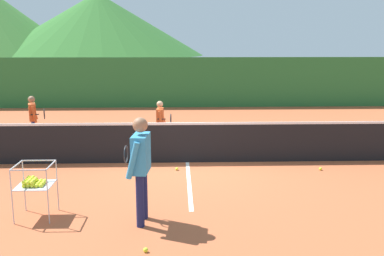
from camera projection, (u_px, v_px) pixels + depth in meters
name	position (u px, v px, depth m)	size (l,w,h in m)	color
ground_plane	(187.00, 162.00, 10.43)	(120.00, 120.00, 0.00)	#B25633
line_baseline_far	(184.00, 123.00, 15.31)	(11.42, 0.08, 0.01)	white
line_service_center	(187.00, 162.00, 10.43)	(0.08, 6.12, 0.01)	white
tennis_net	(187.00, 142.00, 10.33)	(12.05, 0.08, 1.05)	#333338
instructor	(141.00, 160.00, 6.80)	(0.44, 0.80, 1.71)	#191E4C
student_0	(33.00, 115.00, 12.14)	(0.57, 0.56, 1.36)	navy
student_1	(161.00, 120.00, 11.69)	(0.40, 0.63, 1.28)	silver
ball_cart	(34.00, 183.00, 7.09)	(0.58, 0.58, 0.90)	#B7B7BC
tennis_ball_2	(146.00, 250.00, 6.00)	(0.07, 0.07, 0.07)	yellow
tennis_ball_5	(177.00, 169.00, 9.78)	(0.07, 0.07, 0.07)	yellow
tennis_ball_7	(320.00, 169.00, 9.78)	(0.07, 0.07, 0.07)	yellow
windscreen_fence	(183.00, 82.00, 18.81)	(25.13, 0.08, 2.16)	#286B33
hill_1	(98.00, 24.00, 82.96)	(39.96, 39.96, 11.68)	#2D6628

